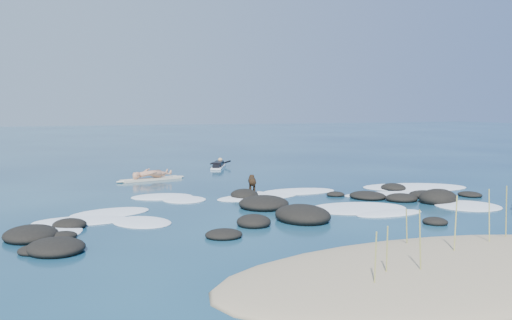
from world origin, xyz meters
name	(u,v)px	position (x,y,z in m)	size (l,w,h in m)	color
ground	(267,201)	(0.00, 0.00, 0.00)	(160.00, 160.00, 0.00)	#0A2642
sand_dune	(454,272)	(0.00, -8.20, 0.00)	(9.00, 4.40, 0.60)	#9E8966
dune_grass	(466,232)	(0.34, -8.07, 0.65)	(4.38, 1.97, 1.20)	#A9A952
reef_rocks	(314,209)	(0.45, -2.22, 0.10)	(14.49, 6.80, 0.55)	black
breaking_foam	(295,202)	(0.74, -0.43, 0.01)	(15.72, 7.03, 0.12)	white
standing_surfer_rig	(151,164)	(-2.17, 6.50, 0.67)	(2.95, 1.15, 1.70)	beige
paddling_surfer_rig	(218,165)	(1.85, 9.99, 0.14)	(1.53, 2.28, 0.41)	white
dog	(252,181)	(0.15, 1.55, 0.43)	(0.48, 0.98, 0.65)	black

